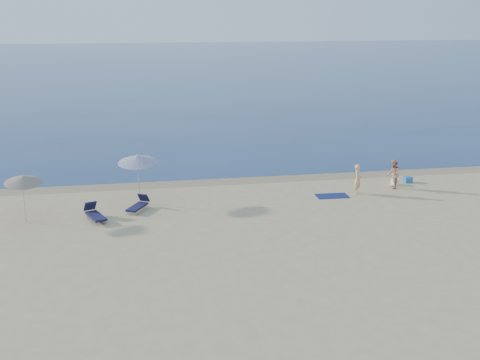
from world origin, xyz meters
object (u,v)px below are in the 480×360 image
(person_right, at_px, (393,174))
(blue_cooler, at_px, (408,180))
(umbrella_near, at_px, (138,159))
(person_left, at_px, (358,179))

(person_right, height_order, blue_cooler, person_right)
(blue_cooler, bearing_deg, person_right, -154.10)
(blue_cooler, relative_size, umbrella_near, 0.17)
(person_right, xyz_separation_m, umbrella_near, (-13.87, -0.04, 1.46))
(person_right, xyz_separation_m, blue_cooler, (1.36, 0.96, -0.64))
(blue_cooler, bearing_deg, person_left, -165.78)
(blue_cooler, height_order, umbrella_near, umbrella_near)
(umbrella_near, bearing_deg, person_left, 6.45)
(person_left, height_order, person_right, person_left)
(person_left, xyz_separation_m, blue_cooler, (3.66, 1.60, -0.64))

